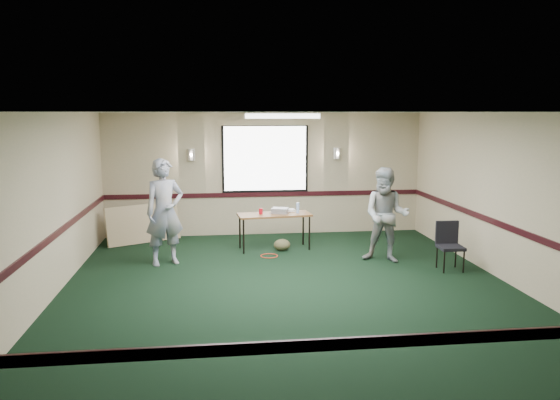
{
  "coord_description": "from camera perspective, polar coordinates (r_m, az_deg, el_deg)",
  "views": [
    {
      "loc": [
        -1.14,
        -7.94,
        2.69
      ],
      "look_at": [
        0.0,
        1.3,
        1.2
      ],
      "focal_mm": 35.0,
      "sensor_mm": 36.0,
      "label": 1
    }
  ],
  "objects": [
    {
      "name": "conference_chair",
      "position": [
        9.91,
        17.24,
        -4.18
      ],
      "size": [
        0.42,
        0.44,
        0.83
      ],
      "rotation": [
        0.0,
        0.0,
        -0.04
      ],
      "color": "black",
      "rests_on": "ground"
    },
    {
      "name": "red_cup",
      "position": [
        10.75,
        -2.02,
        -1.18
      ],
      "size": [
        0.08,
        0.08,
        0.11
      ],
      "primitive_type": "cylinder",
      "color": "#B80C18",
      "rests_on": "folding_table"
    },
    {
      "name": "cable_coil",
      "position": [
        10.4,
        -1.14,
        -5.86
      ],
      "size": [
        0.36,
        0.36,
        0.02
      ],
      "primitive_type": "torus",
      "rotation": [
        0.0,
        0.0,
        0.08
      ],
      "color": "red",
      "rests_on": "ground"
    },
    {
      "name": "projector",
      "position": [
        10.84,
        -0.01,
        -1.12
      ],
      "size": [
        0.38,
        0.35,
        0.11
      ],
      "primitive_type": "cube",
      "rotation": [
        0.0,
        0.0,
        -0.32
      ],
      "color": "gray",
      "rests_on": "folding_table"
    },
    {
      "name": "ground",
      "position": [
        8.46,
        1.09,
        -9.45
      ],
      "size": [
        8.0,
        8.0,
        0.0
      ],
      "primitive_type": "plane",
      "color": "black",
      "rests_on": "ground"
    },
    {
      "name": "person_right",
      "position": [
        10.05,
        11.04,
        -1.57
      ],
      "size": [
        1.04,
        0.95,
        1.72
      ],
      "primitive_type": "imported",
      "rotation": [
        0.0,
        0.0,
        -0.45
      ],
      "color": "#7EA6C5",
      "rests_on": "ground"
    },
    {
      "name": "water_bottle",
      "position": [
        10.84,
        1.87,
        -0.84
      ],
      "size": [
        0.06,
        0.06,
        0.21
      ],
      "primitive_type": "cylinder",
      "color": "#94B9F2",
      "rests_on": "folding_table"
    },
    {
      "name": "folded_table",
      "position": [
        11.75,
        -14.09,
        -2.42
      ],
      "size": [
        1.49,
        0.94,
        0.8
      ],
      "primitive_type": "cube",
      "rotation": [
        -0.21,
        0.0,
        0.49
      ],
      "color": "tan",
      "rests_on": "ground"
    },
    {
      "name": "person_left",
      "position": [
        9.9,
        -11.96,
        -1.24
      ],
      "size": [
        0.81,
        0.68,
        1.9
      ],
      "primitive_type": "imported",
      "rotation": [
        0.0,
        0.0,
        0.39
      ],
      "color": "#3F558C",
      "rests_on": "ground"
    },
    {
      "name": "folding_table",
      "position": [
        10.8,
        -0.59,
        -1.72
      ],
      "size": [
        1.48,
        0.72,
        0.72
      ],
      "rotation": [
        0.0,
        0.0,
        0.11
      ],
      "color": "#5F2D1B",
      "rests_on": "ground"
    },
    {
      "name": "room_shell",
      "position": [
        10.19,
        -0.57,
        2.84
      ],
      "size": [
        8.0,
        8.02,
        8.0
      ],
      "color": "#C9B091",
      "rests_on": "ground"
    },
    {
      "name": "game_console",
      "position": [
        11.06,
        1.02,
        -1.07
      ],
      "size": [
        0.21,
        0.18,
        0.05
      ],
      "primitive_type": "cube",
      "rotation": [
        0.0,
        0.0,
        0.12
      ],
      "color": "white",
      "rests_on": "folding_table"
    },
    {
      "name": "duffel_bag",
      "position": [
        10.79,
        0.21,
        -4.71
      ],
      "size": [
        0.34,
        0.26,
        0.23
      ],
      "primitive_type": "ellipsoid",
      "rotation": [
        0.0,
        0.0,
        0.04
      ],
      "color": "#4C472B",
      "rests_on": "ground"
    }
  ]
}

